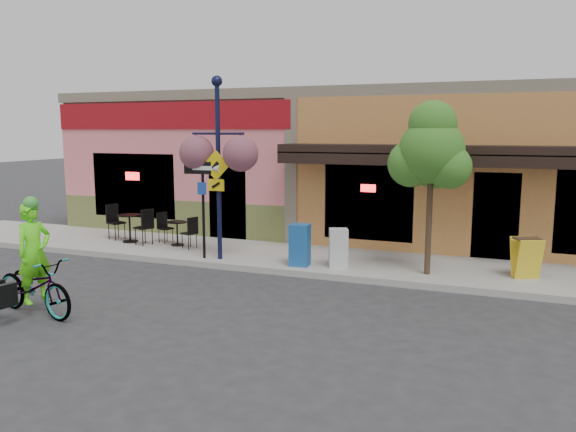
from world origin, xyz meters
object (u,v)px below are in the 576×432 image
(building, at_px, (362,162))
(street_tree, at_px, (430,188))
(cyclist_rider, at_px, (35,266))
(lamp_post, at_px, (218,169))
(newspaper_box_blue, at_px, (300,245))
(one_way_sign, at_px, (203,210))
(bicycle, at_px, (34,286))
(newspaper_box_grey, at_px, (338,248))

(building, height_order, street_tree, building)
(cyclist_rider, height_order, lamp_post, lamp_post)
(street_tree, bearing_deg, lamp_post, -176.18)
(lamp_post, distance_m, newspaper_box_blue, 2.72)
(newspaper_box_blue, bearing_deg, one_way_sign, 177.91)
(building, distance_m, newspaper_box_blue, 6.70)
(bicycle, distance_m, one_way_sign, 4.72)
(lamp_post, height_order, one_way_sign, lamp_post)
(street_tree, bearing_deg, newspaper_box_blue, -174.48)
(bicycle, xyz_separation_m, lamp_post, (1.31, 4.62, 1.86))
(newspaper_box_blue, bearing_deg, street_tree, 0.67)
(newspaper_box_blue, bearing_deg, building, 86.42)
(newspaper_box_blue, bearing_deg, cyclist_rider, -130.47)
(cyclist_rider, xyz_separation_m, one_way_sign, (0.85, 4.56, 0.45))
(bicycle, xyz_separation_m, newspaper_box_blue, (3.40, 4.68, 0.12))
(street_tree, bearing_deg, newspaper_box_grey, -177.42)
(bicycle, relative_size, lamp_post, 0.45)
(newspaper_box_blue, relative_size, street_tree, 0.26)
(one_way_sign, relative_size, newspaper_box_grey, 2.66)
(lamp_post, bearing_deg, cyclist_rider, -102.37)
(building, xyz_separation_m, bicycle, (-3.26, -11.18, -1.72))
(cyclist_rider, xyz_separation_m, lamp_post, (1.26, 4.62, 1.48))
(cyclist_rider, bearing_deg, bicycle, 100.18)
(cyclist_rider, bearing_deg, newspaper_box_grey, -30.89)
(building, bearing_deg, bicycle, -106.25)
(building, distance_m, newspaper_box_grey, 6.61)
(cyclist_rider, relative_size, newspaper_box_grey, 2.00)
(street_tree, bearing_deg, building, 116.18)
(cyclist_rider, bearing_deg, one_way_sign, -0.38)
(one_way_sign, xyz_separation_m, street_tree, (5.42, 0.40, 0.72))
(bicycle, relative_size, one_way_sign, 0.84)
(newspaper_box_blue, bearing_deg, lamp_post, 176.61)
(newspaper_box_blue, bearing_deg, bicycle, -130.87)
(newspaper_box_blue, relative_size, newspaper_box_grey, 1.09)
(lamp_post, relative_size, one_way_sign, 1.86)
(one_way_sign, bearing_deg, cyclist_rider, -105.02)
(building, bearing_deg, lamp_post, -106.57)
(bicycle, relative_size, street_tree, 0.52)
(bicycle, bearing_deg, lamp_post, -5.60)
(building, bearing_deg, newspaper_box_blue, -88.74)
(newspaper_box_grey, bearing_deg, street_tree, -18.76)
(newspaper_box_grey, xyz_separation_m, street_tree, (2.03, 0.09, 1.47))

